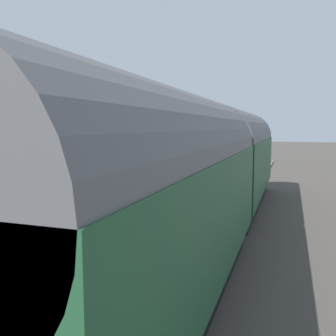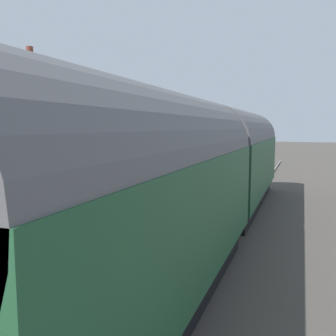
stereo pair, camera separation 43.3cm
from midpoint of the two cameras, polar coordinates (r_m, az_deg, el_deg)
The scene contains 17 objects.
ground_plane at distance 13.91m, azimuth 3.57°, elevation -8.37°, with size 160.00×160.00×0.00m, color #423D38.
platform at distance 15.32m, azimuth -11.10°, elevation -5.43°, with size 32.00×6.01×0.87m, color #A39B8C.
platform_edge_coping at distance 14.06m, azimuth -1.07°, elevation -4.54°, with size 32.00×0.36×0.02m, color beige.
rail_near at distance 13.57m, azimuth 10.26°, elevation -8.53°, with size 52.00×0.08×0.14m, color gray.
rail_far at distance 13.84m, azimuth 4.30°, elevation -8.14°, with size 52.00×0.08×0.14m, color gray.
train at distance 11.88m, azimuth 5.97°, elevation -0.04°, with size 20.01×2.73×4.32m.
station_building at distance 14.68m, azimuth -18.08°, elevation 2.30°, with size 6.43×4.01×5.46m.
bench_platform_end at distance 18.77m, azimuth -4.08°, elevation -0.33°, with size 1.41×0.46×0.88m.
bench_near_building at distance 22.85m, azimuth 0.99°, elevation 0.89°, with size 1.41×0.48×0.88m.
bench_mid_platform at distance 21.10m, azimuth -0.58°, elevation 0.43°, with size 1.40×0.45×0.88m.
planter_bench_right at distance 9.84m, azimuth -23.94°, elevation -7.48°, with size 0.51×0.51×0.77m.
planter_by_door at distance 18.99m, azimuth -1.43°, elevation -0.74°, with size 0.86×0.32×0.65m.
planter_under_sign at distance 11.46m, azimuth -15.58°, elevation -5.02°, with size 0.46×0.46×0.82m.
lamp_post_platform at distance 12.35m, azimuth -8.57°, elevation 6.22°, with size 0.32×0.50×3.82m.
station_sign_board at distance 9.09m, azimuth -16.53°, elevation -3.31°, with size 0.96×0.06×1.57m.
tree_mid_background at distance 26.99m, azimuth -20.51°, elevation 9.65°, with size 3.19×3.30×7.33m.
tree_far_left at distance 28.06m, azimuth -11.82°, elevation 7.33°, with size 3.35×3.07×6.22m.
Camera 1 is at (-13.05, -3.30, 3.55)m, focal length 38.69 mm.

